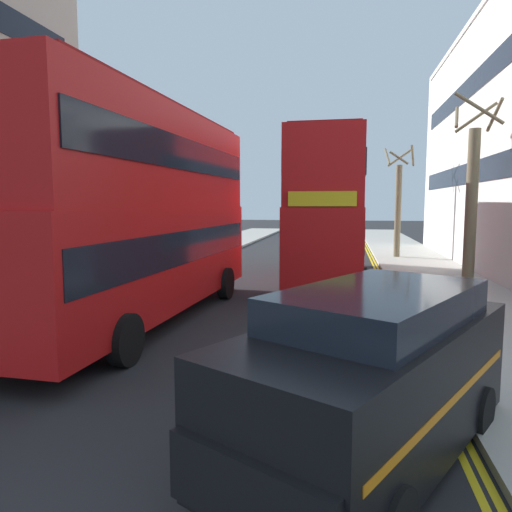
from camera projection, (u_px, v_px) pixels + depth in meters
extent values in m
cube|color=#ADA89E|center=(454.00, 294.00, 16.19)|extent=(4.00, 80.00, 0.14)
cube|color=#ADA89E|center=(105.00, 282.00, 18.57)|extent=(4.00, 80.00, 0.14)
cube|color=yellow|center=(397.00, 306.00, 14.63)|extent=(0.10, 56.00, 0.01)
cube|color=yellow|center=(392.00, 305.00, 14.66)|extent=(0.10, 56.00, 0.01)
cube|color=red|center=(144.00, 257.00, 12.54)|extent=(2.99, 10.90, 2.60)
cube|color=red|center=(141.00, 160.00, 12.26)|extent=(2.93, 10.68, 2.50)
cube|color=black|center=(144.00, 246.00, 12.51)|extent=(3.00, 10.47, 0.84)
cube|color=black|center=(141.00, 156.00, 12.25)|extent=(2.98, 10.26, 0.80)
cube|color=yellow|center=(209.00, 200.00, 17.57)|extent=(2.00, 0.15, 0.44)
cube|color=maroon|center=(140.00, 108.00, 12.11)|extent=(2.69, 9.81, 0.10)
cylinder|color=black|center=(156.00, 281.00, 16.20)|extent=(0.35, 1.05, 1.04)
cylinder|color=black|center=(226.00, 283.00, 15.63)|extent=(0.35, 1.05, 1.04)
cylinder|color=black|center=(15.00, 332.00, 9.72)|extent=(0.35, 1.05, 1.04)
cylinder|color=black|center=(126.00, 340.00, 9.15)|extent=(0.35, 1.05, 1.04)
cube|color=red|center=(330.00, 238.00, 19.21)|extent=(2.66, 10.84, 2.60)
cube|color=red|center=(331.00, 175.00, 18.93)|extent=(2.61, 10.62, 2.50)
cube|color=black|center=(330.00, 231.00, 19.18)|extent=(2.69, 10.41, 0.84)
cube|color=black|center=(331.00, 173.00, 18.92)|extent=(2.68, 10.19, 0.80)
cube|color=yellow|center=(322.00, 199.00, 13.80)|extent=(2.00, 0.09, 0.44)
cube|color=maroon|center=(331.00, 142.00, 18.79)|extent=(2.40, 9.75, 0.10)
cylinder|color=black|center=(362.00, 282.00, 15.84)|extent=(0.32, 1.04, 1.04)
cylinder|color=black|center=(288.00, 280.00, 16.34)|extent=(0.32, 1.04, 1.04)
cylinder|color=black|center=(359.00, 259.00, 22.36)|extent=(0.32, 1.04, 1.04)
cylinder|color=black|center=(307.00, 258.00, 22.86)|extent=(0.32, 1.04, 1.04)
cube|color=black|center=(373.00, 384.00, 5.80)|extent=(3.93, 5.03, 1.50)
cube|color=black|center=(380.00, 318.00, 5.83)|extent=(2.97, 3.50, 0.76)
cube|color=black|center=(282.00, 470.00, 4.39)|extent=(2.15, 1.90, 0.67)
cube|color=orange|center=(373.00, 380.00, 5.80)|extent=(3.77, 4.71, 0.10)
cylinder|color=black|center=(240.00, 454.00, 5.32)|extent=(0.52, 0.70, 0.68)
cylinder|color=black|center=(481.00, 411.00, 6.42)|extent=(0.52, 0.70, 0.68)
cylinder|color=black|center=(360.00, 380.00, 7.56)|extent=(0.52, 0.70, 0.68)
cylinder|color=#6B6047|center=(471.00, 209.00, 16.94)|extent=(0.41, 0.41, 5.65)
cylinder|color=#6B6047|center=(495.00, 115.00, 16.50)|extent=(0.21, 1.32, 0.97)
cylinder|color=#6B6047|center=(476.00, 118.00, 17.19)|extent=(1.41, 0.46, 1.04)
cylinder|color=#6B6047|center=(457.00, 117.00, 16.81)|extent=(0.38, 1.28, 0.95)
cylinder|color=#6B6047|center=(479.00, 108.00, 15.82)|extent=(1.61, 0.31, 1.18)
cylinder|color=#6B6047|center=(398.00, 211.00, 26.67)|extent=(0.34, 0.34, 5.17)
cylinder|color=#6B6047|center=(413.00, 156.00, 26.06)|extent=(0.42, 1.41, 1.05)
cylinder|color=#6B6047|center=(400.00, 158.00, 26.96)|extent=(1.39, 0.31, 1.02)
cylinder|color=#6B6047|center=(387.00, 156.00, 26.38)|extent=(0.28, 1.41, 1.04)
cylinder|color=#6B6047|center=(399.00, 158.00, 25.89)|extent=(1.05, 0.31, 0.78)
cube|color=black|center=(483.00, 75.00, 20.30)|extent=(0.04, 24.64, 1.00)
cube|color=black|center=(478.00, 171.00, 20.75)|extent=(0.04, 24.64, 1.00)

